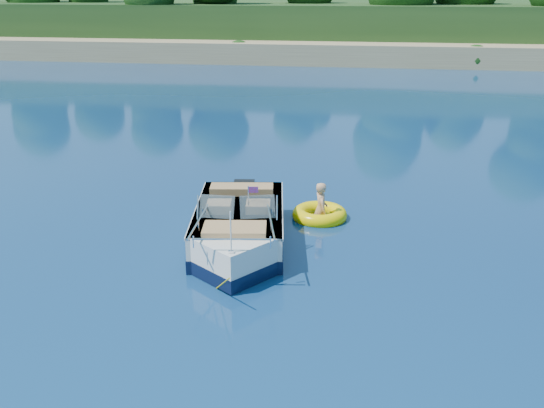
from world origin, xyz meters
name	(u,v)px	position (x,y,z in m)	size (l,w,h in m)	color
ground	(239,309)	(0.00, 0.00, 0.00)	(160.00, 160.00, 0.00)	#0A1D47
shoreline	(354,26)	(0.00, 63.77, 0.98)	(170.00, 59.00, 6.00)	#8B7550
motorboat	(239,231)	(-0.58, 2.73, 0.35)	(2.45, 5.42, 1.81)	silver
tow_tube	(320,215)	(1.04, 4.71, 0.09)	(1.59, 1.59, 0.36)	#FFD903
boy	(320,219)	(1.07, 4.62, 0.00)	(0.52, 0.34, 1.44)	tan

